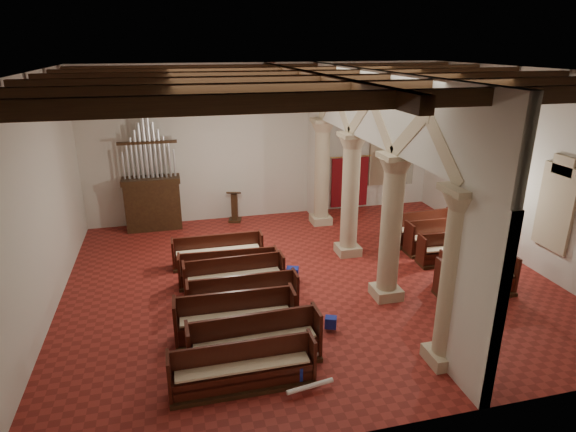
# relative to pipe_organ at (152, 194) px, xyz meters

# --- Properties ---
(floor) EXTENTS (14.00, 14.00, 0.00)m
(floor) POSITION_rel_pipe_organ_xyz_m (4.50, -5.50, -1.37)
(floor) COLOR maroon
(floor) RESTS_ON ground
(ceiling) EXTENTS (14.00, 14.00, 0.00)m
(ceiling) POSITION_rel_pipe_organ_xyz_m (4.50, -5.50, 4.63)
(ceiling) COLOR black
(ceiling) RESTS_ON wall_back
(wall_back) EXTENTS (14.00, 0.02, 6.00)m
(wall_back) POSITION_rel_pipe_organ_xyz_m (4.50, 0.50, 1.63)
(wall_back) COLOR beige
(wall_back) RESTS_ON floor
(wall_front) EXTENTS (14.00, 0.02, 6.00)m
(wall_front) POSITION_rel_pipe_organ_xyz_m (4.50, -11.50, 1.63)
(wall_front) COLOR beige
(wall_front) RESTS_ON floor
(wall_left) EXTENTS (0.02, 12.00, 6.00)m
(wall_left) POSITION_rel_pipe_organ_xyz_m (-2.50, -5.50, 1.63)
(wall_left) COLOR beige
(wall_left) RESTS_ON floor
(wall_right) EXTENTS (0.02, 12.00, 6.00)m
(wall_right) POSITION_rel_pipe_organ_xyz_m (11.50, -5.50, 1.63)
(wall_right) COLOR beige
(wall_right) RESTS_ON floor
(ceiling_beams) EXTENTS (13.80, 11.80, 0.30)m
(ceiling_beams) POSITION_rel_pipe_organ_xyz_m (4.50, -5.50, 4.45)
(ceiling_beams) COLOR #382411
(ceiling_beams) RESTS_ON wall_back
(arcade) EXTENTS (0.90, 11.90, 6.00)m
(arcade) POSITION_rel_pipe_organ_xyz_m (6.30, -5.50, 2.19)
(arcade) COLOR tan
(arcade) RESTS_ON floor
(window_right_a) EXTENTS (0.03, 1.00, 2.20)m
(window_right_a) POSITION_rel_pipe_organ_xyz_m (11.48, -7.00, 0.83)
(window_right_a) COLOR #327253
(window_right_a) RESTS_ON wall_right
(window_right_b) EXTENTS (0.03, 1.00, 2.20)m
(window_right_b) POSITION_rel_pipe_organ_xyz_m (11.48, -3.00, 0.83)
(window_right_b) COLOR #327253
(window_right_b) RESTS_ON wall_right
(window_back) EXTENTS (1.00, 0.03, 2.20)m
(window_back) POSITION_rel_pipe_organ_xyz_m (9.50, 0.48, 0.83)
(window_back) COLOR #327253
(window_back) RESTS_ON wall_back
(pipe_organ) EXTENTS (2.10, 0.85, 4.40)m
(pipe_organ) POSITION_rel_pipe_organ_xyz_m (0.00, 0.00, 0.00)
(pipe_organ) COLOR #382411
(pipe_organ) RESTS_ON floor
(lectern) EXTENTS (0.61, 0.64, 1.31)m
(lectern) POSITION_rel_pipe_organ_xyz_m (3.06, -0.01, -0.83)
(lectern) COLOR #351B10
(lectern) RESTS_ON floor
(dossal_curtain) EXTENTS (1.80, 0.07, 2.17)m
(dossal_curtain) POSITION_rel_pipe_organ_xyz_m (8.00, 0.42, -0.21)
(dossal_curtain) COLOR maroon
(dossal_curtain) RESTS_ON floor
(processional_banner) EXTENTS (0.59, 0.76, 2.59)m
(processional_banner) POSITION_rel_pipe_organ_xyz_m (9.57, -1.42, -0.55)
(processional_banner) COLOR #382411
(processional_banner) RESTS_ON floor
(hymnal_box_a) EXTENTS (0.36, 0.31, 0.32)m
(hymnal_box_a) POSITION_rel_pipe_organ_xyz_m (2.92, -9.86, -1.11)
(hymnal_box_a) COLOR #162C97
(hymnal_box_a) RESTS_ON floor
(hymnal_box_b) EXTENTS (0.35, 0.32, 0.28)m
(hymnal_box_b) POSITION_rel_pipe_organ_xyz_m (4.26, -8.23, -1.13)
(hymnal_box_b) COLOR #163699
(hymnal_box_b) RESTS_ON floor
(hymnal_box_c) EXTENTS (0.42, 0.39, 0.35)m
(hymnal_box_c) POSITION_rel_pipe_organ_xyz_m (4.00, -5.49, -1.10)
(hymnal_box_c) COLOR #16179B
(hymnal_box_c) RESTS_ON floor
(tube_heater_a) EXTENTS (1.02, 0.26, 0.10)m
(tube_heater_a) POSITION_rel_pipe_organ_xyz_m (3.14, -10.25, -1.21)
(tube_heater_a) COLOR silver
(tube_heater_a) RESTS_ON floor
(tube_heater_b) EXTENTS (1.10, 0.40, 0.11)m
(tube_heater_b) POSITION_rel_pipe_organ_xyz_m (3.09, -9.39, -1.21)
(tube_heater_b) COLOR white
(tube_heater_b) RESTS_ON floor
(nave_pew_0) EXTENTS (2.98, 0.67, 0.99)m
(nave_pew_0) POSITION_rel_pipe_organ_xyz_m (1.86, -9.76, -1.04)
(nave_pew_0) COLOR #382411
(nave_pew_0) RESTS_ON floor
(nave_pew_1) EXTENTS (2.93, 0.84, 1.14)m
(nave_pew_1) POSITION_rel_pipe_organ_xyz_m (2.24, -9.04, -0.99)
(nave_pew_1) COLOR #382411
(nave_pew_1) RESTS_ON floor
(nave_pew_2) EXTENTS (2.87, 0.84, 1.15)m
(nave_pew_2) POSITION_rel_pipe_organ_xyz_m (1.97, -7.96, -0.99)
(nave_pew_2) COLOR #382411
(nave_pew_2) RESTS_ON floor
(nave_pew_3) EXTENTS (2.86, 0.71, 1.04)m
(nave_pew_3) POSITION_rel_pipe_organ_xyz_m (2.31, -6.94, -1.03)
(nave_pew_3) COLOR #382411
(nave_pew_3) RESTS_ON floor
(nave_pew_4) EXTENTS (2.83, 0.74, 1.03)m
(nave_pew_4) POSITION_rel_pipe_organ_xyz_m (2.25, -5.73, -1.03)
(nave_pew_4) COLOR #382411
(nave_pew_4) RESTS_ON floor
(nave_pew_5) EXTENTS (2.92, 0.79, 0.98)m
(nave_pew_5) POSITION_rel_pipe_organ_xyz_m (2.17, -5.12, -1.05)
(nave_pew_5) COLOR #382411
(nave_pew_5) RESTS_ON floor
(nave_pew_6) EXTENTS (2.85, 0.65, 0.96)m
(nave_pew_6) POSITION_rel_pipe_organ_xyz_m (2.00, -3.79, -1.05)
(nave_pew_6) COLOR #382411
(nave_pew_6) RESTS_ON floor
(aisle_pew_0) EXTENTS (2.27, 0.84, 1.11)m
(aisle_pew_0) POSITION_rel_pipe_organ_xyz_m (8.77, -7.48, -1.00)
(aisle_pew_0) COLOR #382411
(aisle_pew_0) RESTS_ON floor
(aisle_pew_1) EXTENTS (1.70, 0.65, 0.96)m
(aisle_pew_1) POSITION_rel_pipe_organ_xyz_m (9.08, -6.64, -1.05)
(aisle_pew_1) COLOR #382411
(aisle_pew_1) RESTS_ON floor
(aisle_pew_2) EXTENTS (1.80, 0.74, 1.00)m
(aisle_pew_2) POSITION_rel_pipe_organ_xyz_m (9.06, -5.46, -1.03)
(aisle_pew_2) COLOR #382411
(aisle_pew_2) RESTS_ON floor
(aisle_pew_3) EXTENTS (2.02, 0.76, 1.12)m
(aisle_pew_3) POSITION_rel_pipe_organ_xyz_m (9.18, -4.59, -0.99)
(aisle_pew_3) COLOR #382411
(aisle_pew_3) RESTS_ON floor
(aisle_pew_4) EXTENTS (2.34, 0.90, 1.12)m
(aisle_pew_4) POSITION_rel_pipe_organ_xyz_m (9.23, -3.75, -0.99)
(aisle_pew_4) COLOR #382411
(aisle_pew_4) RESTS_ON floor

